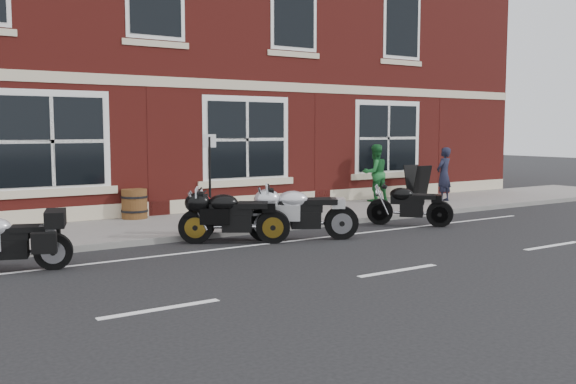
% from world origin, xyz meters
% --- Properties ---
extents(ground, '(80.00, 80.00, 0.00)m').
position_xyz_m(ground, '(0.00, 0.00, 0.00)').
color(ground, black).
rests_on(ground, ground).
extents(sidewalk, '(30.00, 3.00, 0.12)m').
position_xyz_m(sidewalk, '(0.00, 3.00, 0.06)').
color(sidewalk, slate).
rests_on(sidewalk, ground).
extents(kerb, '(30.00, 0.16, 0.12)m').
position_xyz_m(kerb, '(0.00, 1.42, 0.06)').
color(kerb, slate).
rests_on(kerb, ground).
extents(pub_building, '(24.00, 12.00, 12.00)m').
position_xyz_m(pub_building, '(0.00, 10.50, 6.00)').
color(pub_building, maroon).
rests_on(pub_building, ground).
extents(moto_touring_silver, '(1.88, 0.81, 1.29)m').
position_xyz_m(moto_touring_silver, '(-5.25, 0.35, 0.52)').
color(moto_touring_silver, black).
rests_on(moto_touring_silver, ground).
extents(moto_sport_red, '(1.65, 1.30, 0.89)m').
position_xyz_m(moto_sport_red, '(-0.83, 1.03, 0.51)').
color(moto_sport_red, black).
rests_on(moto_sport_red, ground).
extents(moto_sport_black, '(1.92, 1.29, 0.99)m').
position_xyz_m(moto_sport_black, '(-1.04, 0.62, 0.57)').
color(moto_sport_black, black).
rests_on(moto_sport_black, ground).
extents(moto_sport_silver, '(2.07, 1.18, 1.02)m').
position_xyz_m(moto_sport_silver, '(0.31, 0.21, 0.59)').
color(moto_sport_silver, black).
rests_on(moto_sport_silver, ground).
extents(moto_naked_black, '(1.37, 1.60, 0.89)m').
position_xyz_m(moto_naked_black, '(3.52, 0.47, 0.51)').
color(moto_naked_black, black).
rests_on(moto_naked_black, ground).
extents(pedestrian_left, '(0.66, 0.51, 1.59)m').
position_xyz_m(pedestrian_left, '(7.24, 2.86, 0.92)').
color(pedestrian_left, black).
rests_on(pedestrian_left, sidewalk).
extents(pedestrian_right, '(0.88, 0.72, 1.69)m').
position_xyz_m(pedestrian_right, '(5.50, 3.92, 0.96)').
color(pedestrian_right, '#1C632B').
rests_on(pedestrian_right, sidewalk).
extents(a_board_sign, '(0.65, 0.46, 1.04)m').
position_xyz_m(a_board_sign, '(6.98, 3.68, 0.64)').
color(a_board_sign, black).
rests_on(a_board_sign, sidewalk).
extents(barrel_planter, '(0.63, 0.63, 0.70)m').
position_xyz_m(barrel_planter, '(-1.71, 4.30, 0.47)').
color(barrel_planter, '#442312').
rests_on(barrel_planter, sidewalk).
extents(parking_sign, '(0.27, 0.12, 2.01)m').
position_xyz_m(parking_sign, '(-0.74, 2.20, 1.28)').
color(parking_sign, black).
rests_on(parking_sign, sidewalk).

